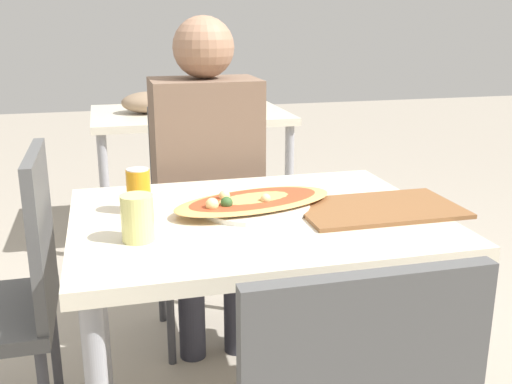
{
  "coord_description": "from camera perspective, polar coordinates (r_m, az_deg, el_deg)",
  "views": [
    {
      "loc": [
        -0.39,
        -1.52,
        1.26
      ],
      "look_at": [
        0.0,
        0.01,
        0.79
      ],
      "focal_mm": 42.0,
      "sensor_mm": 36.0,
      "label": 1
    }
  ],
  "objects": [
    {
      "name": "chair_side_left",
      "position": [
        1.8,
        -22.89,
        -8.99
      ],
      "size": [
        0.4,
        0.4,
        0.92
      ],
      "rotation": [
        0.0,
        0.0,
        1.57
      ],
      "color": "#4C4C4C",
      "rests_on": "ground_plane"
    },
    {
      "name": "dining_table",
      "position": [
        1.69,
        0.01,
        -4.91
      ],
      "size": [
        1.0,
        0.77,
        0.73
      ],
      "color": "beige",
      "rests_on": "ground_plane"
    },
    {
      "name": "pizza_main",
      "position": [
        1.7,
        -0.25,
        -1.01
      ],
      "size": [
        0.52,
        0.32,
        0.06
      ],
      "color": "white",
      "rests_on": "dining_table"
    },
    {
      "name": "chair_far_seated",
      "position": [
        2.38,
        -5.07,
        -1.6
      ],
      "size": [
        0.4,
        0.4,
        0.92
      ],
      "rotation": [
        0.0,
        0.0,
        3.14
      ],
      "color": "#4C4C4C",
      "rests_on": "ground_plane"
    },
    {
      "name": "background_table",
      "position": [
        3.51,
        -7.01,
        6.73
      ],
      "size": [
        1.1,
        0.8,
        0.85
      ],
      "color": "beige",
      "rests_on": "ground_plane"
    },
    {
      "name": "drink_glass",
      "position": [
        1.48,
        -11.23,
        -2.44
      ],
      "size": [
        0.08,
        0.08,
        0.12
      ],
      "color": "#E0DB7F",
      "rests_on": "dining_table"
    },
    {
      "name": "person_seated",
      "position": [
        2.21,
        -4.72,
        3.11
      ],
      "size": [
        0.39,
        0.29,
        1.26
      ],
      "rotation": [
        0.0,
        0.0,
        3.14
      ],
      "color": "#2D2D38",
      "rests_on": "ground_plane"
    },
    {
      "name": "soda_can",
      "position": [
        1.69,
        -11.11,
        0.11
      ],
      "size": [
        0.07,
        0.07,
        0.12
      ],
      "color": "orange",
      "rests_on": "dining_table"
    },
    {
      "name": "serving_tray",
      "position": [
        1.73,
        11.57,
        -1.53
      ],
      "size": [
        0.45,
        0.27,
        0.01
      ],
      "color": "brown",
      "rests_on": "dining_table"
    }
  ]
}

